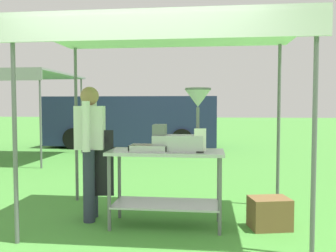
{
  "coord_description": "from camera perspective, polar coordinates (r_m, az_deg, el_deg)",
  "views": [
    {
      "loc": [
        0.7,
        -3.24,
        1.38
      ],
      "look_at": [
        0.22,
        1.01,
        1.14
      ],
      "focal_mm": 38.49,
      "sensor_mm": 36.0,
      "label": 1
    }
  ],
  "objects": [
    {
      "name": "neighbour_tent",
      "position": [
        10.24,
        -24.25,
        7.21
      ],
      "size": [
        3.22,
        2.79,
        2.22
      ],
      "color": "slate",
      "rests_on": "ground"
    },
    {
      "name": "donut_cart",
      "position": [
        4.14,
        -0.31,
        -7.2
      ],
      "size": [
        1.31,
        0.56,
        0.87
      ],
      "color": "#B7B7BC",
      "rests_on": "ground"
    },
    {
      "name": "menu_sign",
      "position": [
        3.93,
        5.1,
        -2.58
      ],
      "size": [
        0.13,
        0.05,
        0.26
      ],
      "color": "black",
      "rests_on": "donut_cart"
    },
    {
      "name": "van_navy",
      "position": [
        12.31,
        -5.61,
        0.82
      ],
      "size": [
        5.61,
        2.11,
        1.69
      ],
      "color": "navy",
      "rests_on": "ground"
    },
    {
      "name": "donut_tray",
      "position": [
        4.06,
        -2.98,
        -3.69
      ],
      "size": [
        0.42,
        0.27,
        0.07
      ],
      "color": "#B7B7BC",
      "rests_on": "donut_cart"
    },
    {
      "name": "stall_canopy",
      "position": [
        4.25,
        -0.16,
        13.93
      ],
      "size": [
        3.06,
        1.87,
        2.26
      ],
      "color": "slate",
      "rests_on": "ground"
    },
    {
      "name": "vendor",
      "position": [
        4.45,
        -12.14,
        -3.03
      ],
      "size": [
        0.46,
        0.54,
        1.61
      ],
      "color": "#2D3347",
      "rests_on": "ground"
    },
    {
      "name": "ground_plane",
      "position": [
        9.37,
        2.1,
        -5.3
      ],
      "size": [
        70.0,
        70.0,
        0.0
      ],
      "primitive_type": "plane",
      "color": "#478E38"
    },
    {
      "name": "donut_fryer",
      "position": [
        4.04,
        2.47,
        -0.09
      ],
      "size": [
        0.65,
        0.29,
        0.71
      ],
      "color": "#B7B7BC",
      "rests_on": "donut_cart"
    },
    {
      "name": "supply_crate",
      "position": [
        4.32,
        15.76,
        -13.13
      ],
      "size": [
        0.49,
        0.4,
        0.35
      ],
      "color": "brown",
      "rests_on": "ground"
    }
  ]
}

